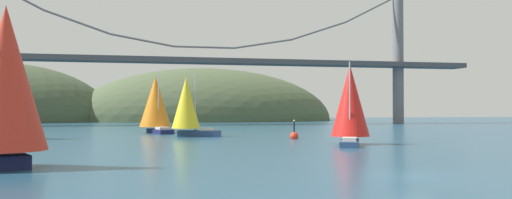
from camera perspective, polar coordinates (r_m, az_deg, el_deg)
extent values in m
plane|color=navy|center=(29.83, 16.58, -8.23)|extent=(360.00, 360.00, 0.00)
ellipsoid|color=#4C5B3D|center=(162.06, -5.71, -2.37)|extent=(81.91, 44.00, 33.11)
cylinder|color=slate|center=(137.68, 15.55, 4.33)|extent=(2.80, 2.80, 33.13)
cube|color=#47474C|center=(122.23, -5.78, 4.29)|extent=(136.58, 6.00, 1.20)
cylinder|color=slate|center=(123.26, -19.30, 8.14)|extent=(14.53, 0.50, 5.38)
cylinder|color=slate|center=(121.89, -12.54, 6.47)|extent=(14.45, 0.50, 2.94)
cylinder|color=slate|center=(122.59, -5.78, 5.83)|extent=(14.37, 0.50, 0.50)
cylinder|color=slate|center=(125.24, 0.80, 6.24)|extent=(14.45, 0.50, 2.94)
cylinder|color=slate|center=(129.80, 7.04, 7.63)|extent=(14.53, 0.50, 5.38)
cylinder|color=slate|center=(136.28, 12.82, 9.85)|extent=(14.60, 0.50, 7.80)
cube|color=#191E4C|center=(79.68, -10.67, -3.50)|extent=(4.02, 7.49, 0.65)
cube|color=beige|center=(78.43, -10.38, -3.17)|extent=(2.18, 2.65, 0.36)
cylinder|color=#B2B2B7|center=(80.30, -10.82, -0.17)|extent=(0.14, 0.14, 8.60)
cone|color=orange|center=(81.81, -11.15, -0.22)|extent=(6.10, 6.10, 7.92)
cone|color=red|center=(35.72, -26.15, 2.22)|extent=(6.65, 6.65, 9.14)
cube|color=navy|center=(52.87, 10.41, -4.79)|extent=(4.41, 6.89, 0.56)
cube|color=beige|center=(51.63, 10.37, -4.37)|extent=(2.12, 2.53, 0.36)
cylinder|color=#B2B2B7|center=(53.44, 10.41, -0.13)|extent=(0.14, 0.14, 8.06)
cone|color=red|center=(54.93, 10.45, -0.08)|extent=(5.37, 5.37, 7.60)
cube|color=navy|center=(72.49, -25.69, -3.63)|extent=(2.43, 7.52, 0.71)
cube|color=beige|center=(73.78, -25.48, -3.17)|extent=(1.75, 2.43, 0.36)
cylinder|color=#B2B2B7|center=(71.71, -25.77, 0.79)|extent=(0.14, 0.14, 10.42)
cone|color=blue|center=(70.10, -26.04, 0.62)|extent=(5.14, 5.14, 9.31)
cube|color=navy|center=(69.59, -6.33, -3.79)|extent=(5.97, 3.09, 0.82)
cube|color=beige|center=(69.41, -5.49, -3.31)|extent=(2.10, 1.68, 0.36)
cylinder|color=#B2B2B7|center=(69.61, -6.79, -0.31)|extent=(0.14, 0.14, 7.65)
cone|color=yellow|center=(69.83, -7.82, -0.35)|extent=(4.70, 4.70, 6.95)
sphere|color=red|center=(64.49, 4.27, -4.11)|extent=(1.10, 1.10, 1.10)
cylinder|color=black|center=(64.45, 4.27, -3.18)|extent=(0.20, 0.20, 1.60)
sphere|color=#F2EA99|center=(64.42, 4.27, -2.36)|extent=(0.24, 0.24, 0.24)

